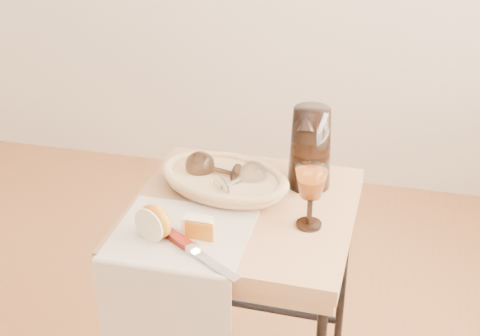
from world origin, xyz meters
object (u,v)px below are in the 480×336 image
(bread_basket, at_px, (224,182))
(goblet_lying_b, at_px, (240,180))
(goblet_lying_a, at_px, (215,169))
(wine_goblet, at_px, (310,197))
(apple_half, at_px, (155,221))
(pitcher, at_px, (310,148))
(tea_towel, at_px, (181,235))
(side_table, at_px, (242,316))
(table_knife, at_px, (195,250))

(bread_basket, relative_size, goblet_lying_b, 2.70)
(goblet_lying_a, distance_m, wine_goblet, 0.30)
(goblet_lying_a, xyz_separation_m, apple_half, (-0.07, -0.26, -0.00))
(pitcher, bearing_deg, wine_goblet, -89.06)
(tea_towel, xyz_separation_m, pitcher, (0.25, 0.31, 0.11))
(side_table, xyz_separation_m, table_knife, (-0.05, -0.23, 0.37))
(wine_goblet, bearing_deg, tea_towel, -158.41)
(side_table, xyz_separation_m, bread_basket, (-0.06, 0.07, 0.38))
(apple_half, distance_m, table_knife, 0.12)
(side_table, bearing_deg, tea_towel, -124.11)
(tea_towel, xyz_separation_m, apple_half, (-0.05, -0.03, 0.04))
(tea_towel, distance_m, wine_goblet, 0.31)
(goblet_lying_b, bearing_deg, side_table, -124.36)
(goblet_lying_b, relative_size, wine_goblet, 0.73)
(side_table, height_order, apple_half, apple_half)
(pitcher, bearing_deg, side_table, -141.61)
(pitcher, bearing_deg, goblet_lying_b, -155.86)
(goblet_lying_b, height_order, pitcher, pitcher)
(side_table, distance_m, pitcher, 0.50)
(bread_basket, distance_m, goblet_lying_b, 0.05)
(bread_basket, bearing_deg, apple_half, -95.93)
(bread_basket, xyz_separation_m, goblet_lying_b, (0.05, -0.02, 0.02))
(side_table, xyz_separation_m, goblet_lying_b, (-0.02, 0.05, 0.40))
(bread_basket, height_order, goblet_lying_b, goblet_lying_b)
(goblet_lying_b, distance_m, table_knife, 0.28)
(wine_goblet, bearing_deg, table_knife, -141.35)
(wine_goblet, xyz_separation_m, table_knife, (-0.23, -0.18, -0.06))
(apple_half, bearing_deg, goblet_lying_b, 81.67)
(side_table, bearing_deg, goblet_lying_a, 138.00)
(goblet_lying_a, bearing_deg, goblet_lying_b, 168.63)
(side_table, xyz_separation_m, tea_towel, (-0.11, -0.16, 0.35))
(bread_basket, bearing_deg, goblet_lying_b, -6.94)
(bread_basket, relative_size, wine_goblet, 1.97)
(table_knife, bearing_deg, wine_goblet, 72.36)
(goblet_lying_a, height_order, wine_goblet, wine_goblet)
(wine_goblet, relative_size, table_knife, 0.63)
(apple_half, height_order, table_knife, apple_half)
(tea_towel, height_order, wine_goblet, wine_goblet)
(apple_half, bearing_deg, wine_goblet, 45.15)
(table_knife, bearing_deg, goblet_lying_b, 116.79)
(side_table, relative_size, bread_basket, 2.26)
(goblet_lying_a, xyz_separation_m, goblet_lying_b, (0.07, -0.03, -0.00))
(table_knife, bearing_deg, goblet_lying_a, 130.97)
(tea_towel, height_order, goblet_lying_a, goblet_lying_a)
(bread_basket, relative_size, pitcher, 1.21)
(goblet_lying_a, height_order, goblet_lying_b, goblet_lying_a)
(pitcher, bearing_deg, goblet_lying_a, -171.50)
(apple_half, bearing_deg, goblet_lying_a, 98.46)
(table_knife, bearing_deg, apple_half, -168.66)
(tea_towel, distance_m, bread_basket, 0.23)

